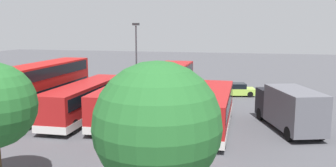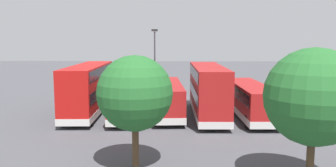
% 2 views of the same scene
% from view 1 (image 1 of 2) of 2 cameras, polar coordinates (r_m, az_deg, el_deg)
% --- Properties ---
extents(ground_plane, '(140.00, 140.00, 0.00)m').
position_cam_1_polar(ground_plane, '(38.66, -1.71, -2.18)').
color(ground_plane, '#47474C').
extents(bus_single_deck_near_end, '(2.83, 10.90, 2.95)m').
position_cam_1_polar(bus_single_deck_near_end, '(26.26, 7.24, -4.08)').
color(bus_single_deck_near_end, '#A51919').
rests_on(bus_single_deck_near_end, ground).
extents(bus_double_decker_second, '(2.75, 11.75, 4.55)m').
position_cam_1_polar(bus_double_decker_second, '(27.05, -0.52, -1.82)').
color(bus_double_decker_second, '#A51919').
rests_on(bus_double_decker_second, ground).
extents(bus_single_deck_third, '(3.25, 10.49, 2.95)m').
position_cam_1_polar(bus_single_deck_third, '(28.72, -7.40, -2.94)').
color(bus_single_deck_third, '#A51919').
rests_on(bus_single_deck_third, ground).
extents(bus_single_deck_fourth, '(2.99, 11.80, 2.95)m').
position_cam_1_polar(bus_single_deck_fourth, '(30.18, -13.37, -2.52)').
color(bus_single_deck_fourth, '#A51919').
rests_on(bus_single_deck_fourth, ground).
extents(bus_double_decker_fifth, '(3.05, 12.02, 4.55)m').
position_cam_1_polar(bus_double_decker_fifth, '(32.14, -19.37, -0.58)').
color(bus_double_decker_fifth, '#B71411').
rests_on(bus_double_decker_fifth, ground).
extents(box_truck_blue, '(4.82, 7.91, 3.20)m').
position_cam_1_polar(box_truck_blue, '(27.52, 19.23, -3.73)').
color(box_truck_blue, '#595960').
rests_on(box_truck_blue, ground).
extents(car_hatchback_silver, '(3.08, 4.34, 1.43)m').
position_cam_1_polar(car_hatchback_silver, '(43.44, -14.14, -0.26)').
color(car_hatchback_silver, '#A5D14C').
rests_on(car_hatchback_silver, ground).
extents(car_small_green, '(4.26, 2.63, 1.43)m').
position_cam_1_polar(car_small_green, '(39.79, 11.06, -1.00)').
color(car_small_green, '#A5D14C').
rests_on(car_small_green, ground).
extents(lamp_post_tall, '(0.70, 0.30, 8.06)m').
position_cam_1_polar(lamp_post_tall, '(36.48, -5.21, 4.58)').
color(lamp_post_tall, '#38383D').
rests_on(lamp_post_tall, ground).
extents(waste_bin_yellow, '(0.60, 0.60, 0.95)m').
position_cam_1_polar(waste_bin_yellow, '(40.02, -9.76, -1.23)').
color(waste_bin_yellow, yellow).
rests_on(waste_bin_yellow, ground).
extents(tree_midleft, '(4.53, 4.53, 6.50)m').
position_cam_1_polar(tree_midleft, '(12.16, -1.76, -6.93)').
color(tree_midleft, '#4C3823').
rests_on(tree_midleft, ground).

